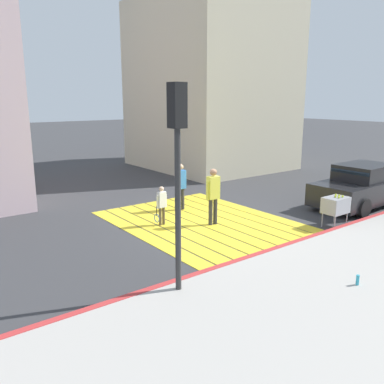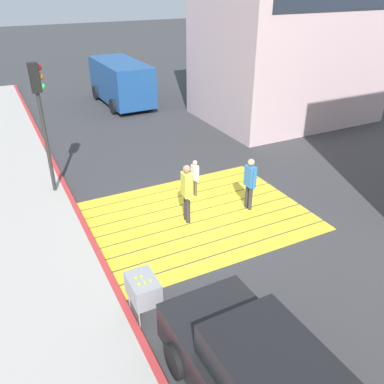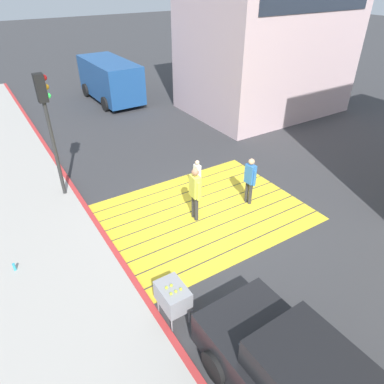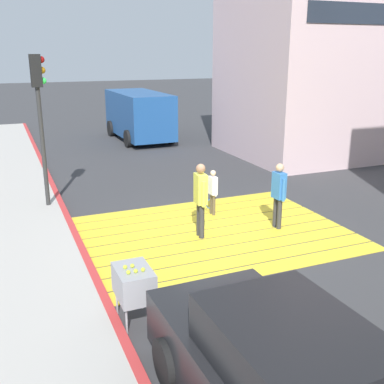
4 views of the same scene
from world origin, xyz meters
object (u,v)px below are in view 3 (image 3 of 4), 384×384
van_down_street (110,79)px  traffic_light_corner (47,113)px  water_bottle (14,267)px  tennis_ball_cart (173,296)px  pedestrian_adult_trailing (195,191)px  pedestrian_child_with_racket (197,174)px  pedestrian_adult_lead (250,178)px

van_down_street → traffic_light_corner: (-5.43, -9.32, 1.76)m
water_bottle → tennis_ball_cart: bearing=-50.3°
water_bottle → van_down_street: bearing=58.6°
traffic_light_corner → tennis_ball_cart: bearing=-84.1°
pedestrian_adult_trailing → pedestrian_child_with_racket: bearing=54.7°
traffic_light_corner → tennis_ball_cart: size_ratio=4.17×
tennis_ball_cart → pedestrian_child_with_racket: pedestrian_child_with_racket is taller
pedestrian_adult_lead → pedestrian_adult_trailing: size_ratio=0.93×
van_down_street → pedestrian_adult_trailing: van_down_street is taller
traffic_light_corner → water_bottle: traffic_light_corner is taller
van_down_street → tennis_ball_cart: van_down_street is taller
tennis_ball_cart → van_down_street: bearing=73.3°
water_bottle → pedestrian_adult_lead: pedestrian_adult_lead is taller
traffic_light_corner → pedestrian_adult_trailing: bearing=-48.8°
van_down_street → pedestrian_adult_trailing: (-2.28, -12.91, -0.22)m
van_down_street → tennis_ball_cart: bearing=-106.7°
van_down_street → pedestrian_adult_trailing: size_ratio=2.88×
tennis_ball_cart → pedestrian_adult_lead: size_ratio=0.60×
pedestrian_adult_lead → pedestrian_adult_trailing: bearing=174.3°
water_bottle → pedestrian_adult_trailing: 5.38m
tennis_ball_cart → pedestrian_adult_trailing: pedestrian_adult_trailing is taller
van_down_street → pedestrian_child_with_racket: 11.67m
traffic_light_corner → tennis_ball_cart: traffic_light_corner is taller
traffic_light_corner → tennis_ball_cart: (0.68, -6.51, -2.34)m
traffic_light_corner → water_bottle: size_ratio=19.27×
traffic_light_corner → pedestrian_child_with_racket: bearing=-28.9°
van_down_street → water_bottle: van_down_street is taller
van_down_street → pedestrian_adult_trailing: 13.11m
pedestrian_adult_lead → pedestrian_adult_trailing: (-2.03, 0.20, 0.08)m
water_bottle → pedestrian_child_with_racket: pedestrian_child_with_racket is taller
tennis_ball_cart → pedestrian_child_with_racket: (3.41, 4.26, 0.01)m
tennis_ball_cart → pedestrian_adult_trailing: 3.84m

